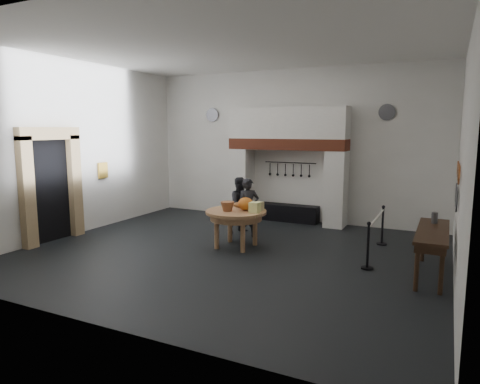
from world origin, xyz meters
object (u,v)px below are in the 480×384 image
at_px(side_table, 433,231).
at_px(work_table, 236,212).
at_px(visitor_far, 241,205).
at_px(barrier_post_near, 368,247).
at_px(iron_range, 287,213).
at_px(barrier_post_far, 382,226).
at_px(visitor_near, 248,208).

bearing_deg(side_table, work_table, 177.59).
xyz_separation_m(visitor_far, barrier_post_near, (3.58, -1.61, -0.30)).
relative_size(iron_range, barrier_post_far, 2.11).
distance_m(work_table, barrier_post_far, 3.53).
height_order(work_table, barrier_post_far, barrier_post_far).
relative_size(side_table, barrier_post_far, 2.44).
bearing_deg(barrier_post_near, visitor_far, 155.75).
bearing_deg(side_table, barrier_post_near, -175.26).
bearing_deg(visitor_near, visitor_far, 94.90).
xyz_separation_m(visitor_near, barrier_post_far, (3.18, 0.79, -0.31)).
relative_size(iron_range, visitor_near, 1.25).
height_order(visitor_near, barrier_post_near, visitor_near).
relative_size(iron_range, barrier_post_near, 2.11).
xyz_separation_m(side_table, barrier_post_near, (-1.15, -0.10, -0.42)).
distance_m(iron_range, barrier_post_far, 3.32).
relative_size(visitor_near, barrier_post_far, 1.69).
xyz_separation_m(work_table, barrier_post_near, (3.06, -0.27, -0.39)).
relative_size(work_table, barrier_post_near, 1.58).
xyz_separation_m(iron_range, barrier_post_near, (2.95, -3.50, 0.20)).
height_order(iron_range, barrier_post_near, barrier_post_near).
distance_m(iron_range, barrier_post_near, 4.58).
bearing_deg(barrier_post_near, work_table, 174.92).
relative_size(iron_range, work_table, 1.34).
distance_m(visitor_near, side_table, 4.47).
bearing_deg(barrier_post_far, work_table, -150.52).
bearing_deg(visitor_near, iron_range, 44.27).
xyz_separation_m(iron_range, visitor_far, (-0.63, -1.88, 0.50)).
relative_size(work_table, barrier_post_far, 1.58).
relative_size(visitor_near, barrier_post_near, 1.69).
xyz_separation_m(visitor_near, visitor_far, (-0.40, 0.40, -0.01)).
height_order(iron_range, work_table, work_table).
height_order(visitor_near, barrier_post_far, visitor_near).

